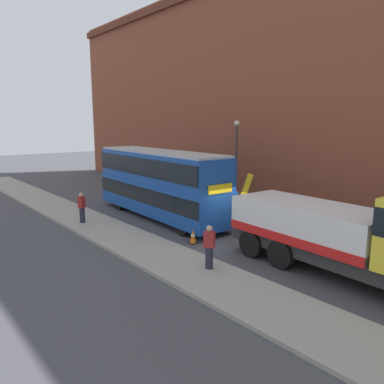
{
  "coord_description": "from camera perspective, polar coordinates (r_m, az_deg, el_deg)",
  "views": [
    {
      "loc": [
        11.96,
        -12.92,
        5.67
      ],
      "look_at": [
        -3.19,
        -0.23,
        2.0
      ],
      "focal_mm": 34.82,
      "sensor_mm": 36.0,
      "label": 1
    }
  ],
  "objects": [
    {
      "name": "ground_plane",
      "position": [
        18.5,
        6.96,
        -7.41
      ],
      "size": [
        120.0,
        120.0,
        0.0
      ],
      "primitive_type": "plane",
      "color": "#424247"
    },
    {
      "name": "near_kerb",
      "position": [
        15.82,
        -3.67,
        -10.21
      ],
      "size": [
        60.0,
        2.8,
        0.15
      ],
      "primitive_type": "cube",
      "color": "gray",
      "rests_on": "ground_plane"
    },
    {
      "name": "building_facade",
      "position": [
        23.83,
        20.42,
        15.66
      ],
      "size": [
        60.0,
        1.5,
        16.0
      ],
      "color": "brown",
      "rests_on": "ground_plane"
    },
    {
      "name": "recovery_tow_truck",
      "position": [
        14.65,
        23.09,
        -5.82
      ],
      "size": [
        10.2,
        3.06,
        3.67
      ],
      "rotation": [
        0.0,
        0.0,
        -0.05
      ],
      "color": "#2D2D2D",
      "rests_on": "ground_plane"
    },
    {
      "name": "double_decker_bus",
      "position": [
        22.46,
        -5.04,
        1.68
      ],
      "size": [
        11.13,
        3.06,
        4.06
      ],
      "rotation": [
        0.0,
        0.0,
        -0.05
      ],
      "color": "#19479E",
      "rests_on": "ground_plane"
    },
    {
      "name": "pedestrian_onlooker",
      "position": [
        21.76,
        -16.51,
        -2.35
      ],
      "size": [
        0.42,
        0.48,
        1.71
      ],
      "rotation": [
        0.0,
        0.0,
        0.52
      ],
      "color": "#232333",
      "rests_on": "near_kerb"
    },
    {
      "name": "pedestrian_bystander",
      "position": [
        14.39,
        2.67,
        -8.49
      ],
      "size": [
        0.48,
        0.42,
        1.71
      ],
      "rotation": [
        0.0,
        0.0,
        2.09
      ],
      "color": "#232333",
      "rests_on": "near_kerb"
    },
    {
      "name": "traffic_cone_near_bus",
      "position": [
        17.85,
        0.16,
        -6.85
      ],
      "size": [
        0.36,
        0.36,
        0.72
      ],
      "color": "orange",
      "rests_on": "ground_plane"
    },
    {
      "name": "street_lamp",
      "position": [
        25.19,
        6.78,
        5.44
      ],
      "size": [
        0.36,
        0.36,
        5.83
      ],
      "color": "#38383D",
      "rests_on": "ground_plane"
    }
  ]
}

